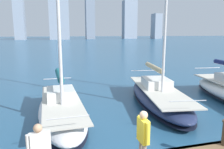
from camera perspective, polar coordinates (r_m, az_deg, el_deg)
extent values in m
cube|color=#8D97A6|center=(179.83, 11.54, 12.23)|extent=(6.10, 8.18, 19.24)
cube|color=#8D97A7|center=(181.62, 4.61, 14.04)|extent=(10.69, 7.60, 29.69)
cube|color=gray|center=(165.26, -5.81, 17.01)|extent=(6.39, 6.04, 44.98)
cube|color=#8C96A6|center=(158.84, -13.79, 15.51)|extent=(13.06, 11.33, 36.65)
cube|color=#8F99A8|center=(161.10, -23.21, 15.67)|extent=(6.38, 9.88, 40.96)
cylinder|color=silver|center=(19.35, 23.66, 1.59)|extent=(2.16, 0.29, 0.04)
ellipsoid|color=navy|center=(14.22, 12.04, -5.74)|extent=(3.98, 9.13, 0.94)
ellipsoid|color=black|center=(14.29, 12.00, -6.74)|extent=(4.00, 9.17, 0.10)
cube|color=beige|center=(14.09, 12.12, -3.78)|extent=(3.35, 8.01, 0.06)
cube|color=silver|center=(14.50, 11.53, -2.10)|extent=(1.87, 2.16, 0.55)
cylinder|color=silver|center=(14.98, 10.89, 1.35)|extent=(0.69, 3.68, 0.12)
cylinder|color=#C6B284|center=(14.96, 10.90, 1.81)|extent=(0.84, 3.42, 0.32)
cylinder|color=silver|center=(10.31, 19.18, -6.54)|extent=(1.71, 0.31, 0.04)
cylinder|color=silver|center=(17.71, 8.26, 1.04)|extent=(1.97, 0.35, 0.04)
ellipsoid|color=white|center=(11.80, -12.94, -9.25)|extent=(2.64, 7.87, 0.94)
ellipsoid|color=black|center=(11.89, -12.88, -10.42)|extent=(2.65, 7.91, 0.10)
cube|color=beige|center=(11.64, -13.04, -6.93)|extent=(2.18, 6.92, 0.06)
cube|color=silver|center=(12.00, -13.26, -4.88)|extent=(1.47, 1.76, 0.55)
cylinder|color=silver|center=(12.39, -13.60, -0.72)|extent=(0.24, 3.27, 0.12)
cylinder|color=#19606B|center=(12.37, -13.62, -0.18)|extent=(0.43, 3.02, 0.32)
cylinder|color=silver|center=(8.10, -11.36, -10.94)|extent=(1.52, 0.10, 0.04)
cylinder|color=silver|center=(14.91, -14.08, -1.02)|extent=(1.76, 0.11, 0.04)
cube|color=white|center=(6.02, -18.57, -16.94)|extent=(0.48, 0.32, 0.65)
cylinder|color=white|center=(5.97, -21.09, -17.11)|extent=(0.10, 0.10, 0.60)
cylinder|color=white|center=(6.07, -16.14, -16.30)|extent=(0.10, 0.10, 0.60)
sphere|color=tan|center=(5.84, -18.83, -13.12)|extent=(0.22, 0.22, 0.22)
cube|color=yellow|center=(6.38, 8.15, -14.28)|extent=(0.21, 0.47, 0.68)
cylinder|color=yellow|center=(6.15, 9.24, -15.04)|extent=(0.10, 0.10, 0.63)
cylinder|color=yellow|center=(6.59, 7.16, -13.15)|extent=(0.10, 0.10, 0.63)
sphere|color=tan|center=(6.20, 8.27, -10.45)|extent=(0.23, 0.23, 0.23)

